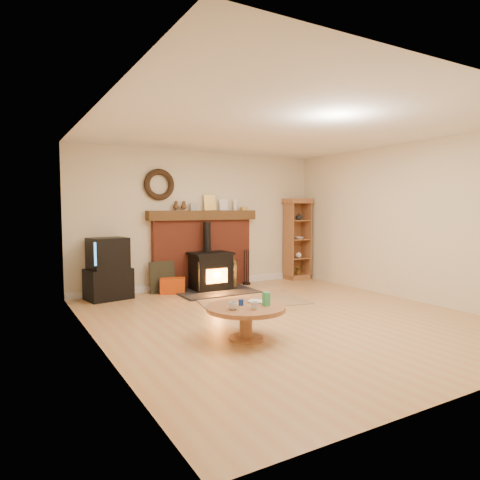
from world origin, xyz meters
TOP-DOWN VIEW (x-y plane):
  - ground at (0.00, 0.00)m, footprint 5.50×5.50m
  - room_shell at (-0.02, 0.09)m, footprint 5.02×5.52m
  - chimney_breast at (0.00, 2.67)m, footprint 2.20×0.22m
  - wood_stove at (-0.02, 2.27)m, footprint 1.40×1.00m
  - area_rug at (0.19, 1.21)m, footprint 1.94×1.51m
  - tv_unit at (-1.84, 2.47)m, footprint 0.78×0.61m
  - curio_cabinet at (2.16, 2.55)m, footprint 0.56×0.40m
  - firelog_box at (-0.73, 2.40)m, footprint 0.51×0.43m
  - leaning_painting at (-0.86, 2.55)m, footprint 0.48×0.13m
  - fire_tools at (0.88, 2.50)m, footprint 0.16×0.16m
  - coffee_table at (-0.96, -0.58)m, footprint 0.93×0.93m

SIDE VIEW (x-z plane):
  - ground at x=0.00m, z-range 0.00..0.00m
  - area_rug at x=0.19m, z-range 0.00..0.01m
  - fire_tools at x=0.88m, z-range -0.22..0.48m
  - firelog_box at x=-0.73m, z-range 0.00..0.27m
  - leaning_painting at x=-0.86m, z-range 0.00..0.57m
  - coffee_table at x=-0.96m, z-range 0.04..0.60m
  - wood_stove at x=-0.02m, z-range -0.29..0.98m
  - tv_unit at x=-1.84m, z-range -0.02..1.01m
  - chimney_breast at x=0.00m, z-range -0.09..1.69m
  - curio_cabinet at x=2.16m, z-range 0.00..1.73m
  - room_shell at x=-0.02m, z-range 0.41..3.02m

